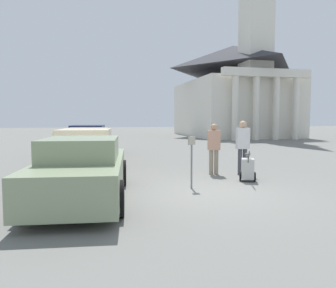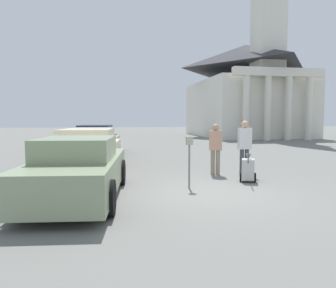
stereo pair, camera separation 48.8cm
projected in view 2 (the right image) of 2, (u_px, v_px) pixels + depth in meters
ground_plane at (204, 193)px, 8.35m from camera, size 120.00×120.00×0.00m
parked_car_sage at (79, 170)px, 7.68m from camera, size 2.34×5.00×1.45m
parked_car_cream at (88, 153)px, 11.03m from camera, size 2.36×5.01×1.53m
parked_car_tan at (93, 145)px, 14.36m from camera, size 2.48×5.21×1.47m
parked_car_navy at (96, 140)px, 17.46m from camera, size 2.36×4.79×1.52m
parking_meter at (189, 153)px, 8.76m from camera, size 0.18×0.09×1.40m
person_worker at (215, 146)px, 10.89m from camera, size 0.47×0.33×1.71m
person_supervisor at (245, 144)px, 10.75m from camera, size 0.44×0.26×1.81m
equipment_cart at (248, 169)px, 9.68m from camera, size 0.59×0.98×1.00m
church at (247, 83)px, 33.96m from camera, size 9.77×14.04×23.82m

